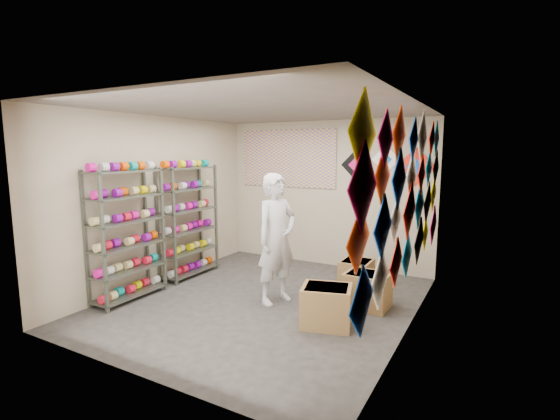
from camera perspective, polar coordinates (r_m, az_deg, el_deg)
The scene contains 12 objects.
ground at distance 5.98m, azimuth -2.29°, elevation -12.73°, with size 4.50×4.50×0.00m, color #2C2926.
room_walls at distance 5.60m, azimuth -2.39°, elevation 3.17°, with size 4.50×4.50×4.50m.
shelf_rack_front at distance 6.22m, azimuth -20.75°, elevation -3.31°, with size 0.40×1.10×1.90m, color #4C5147.
shelf_rack_back at distance 7.11m, azimuth -12.77°, elevation -1.57°, with size 0.40×1.10×1.90m, color #4C5147.
string_spools at distance 6.64m, azimuth -16.52°, elevation -1.59°, with size 0.12×2.36×0.12m.
kite_wall_display at distance 4.83m, azimuth 17.77°, elevation 1.86°, with size 0.06×4.33×2.01m.
back_wall_kites at distance 7.22m, azimuth 15.22°, elevation 6.20°, with size 1.64×0.02×0.70m.
poster at distance 7.92m, azimuth 1.09°, elevation 7.26°, with size 2.00×0.01×1.10m, color #774BA2.
shopkeeper at distance 5.72m, azimuth -0.47°, elevation -4.06°, with size 0.64×0.78×1.84m, color silver.
carton_a at distance 5.17m, azimuth 6.55°, elevation -13.27°, with size 0.60×0.50×0.50m, color brown.
carton_b at distance 5.83m, azimuth 12.15°, elevation -10.96°, with size 0.59×0.48×0.48m, color brown.
carton_c at distance 6.59m, azimuth 10.69°, elevation -8.83°, with size 0.46×0.51×0.44m, color brown.
Camera 1 is at (2.91, -4.76, 2.15)m, focal length 26.00 mm.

